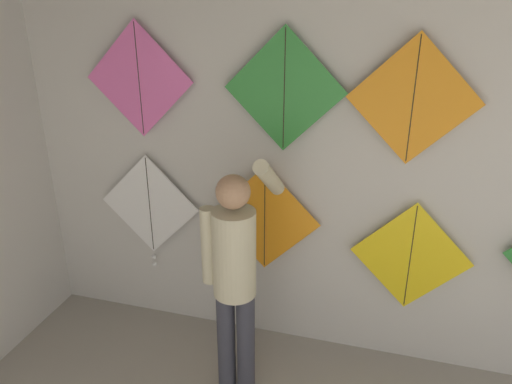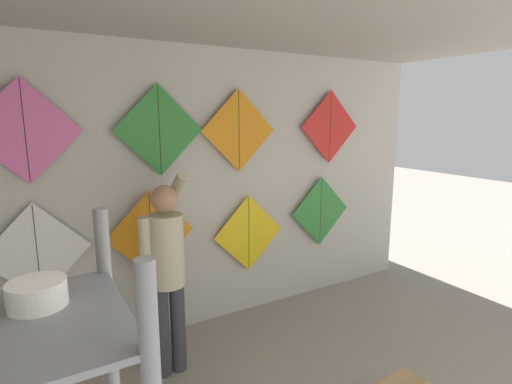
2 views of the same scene
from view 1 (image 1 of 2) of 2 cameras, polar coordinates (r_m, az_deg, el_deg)
name	(u,v)px [view 1 (image 1 of 2)]	position (r m, az deg, el deg)	size (l,w,h in m)	color
back_panel	(344,179)	(3.54, 9.97, 1.50)	(5.61, 0.06, 2.80)	beige
shopkeeper	(235,268)	(3.25, -2.40, -8.68)	(0.44, 0.60, 1.72)	#383842
kite_0	(150,207)	(4.02, -12.03, -1.67)	(0.83, 0.04, 0.97)	white
kite_1	(265,219)	(3.69, 1.01, -3.07)	(0.83, 0.01, 0.83)	orange
kite_2	(410,257)	(3.67, 17.23, -7.11)	(0.83, 0.01, 0.83)	yellow
kite_4	(139,80)	(3.72, -13.21, 12.38)	(0.83, 0.01, 0.83)	pink
kite_5	(284,90)	(3.35, 3.27, 11.56)	(0.83, 0.01, 0.83)	#338C38
kite_6	(413,100)	(3.27, 17.53, 9.95)	(0.83, 0.01, 0.83)	orange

